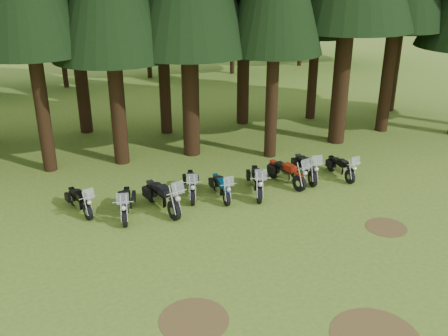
{
  "coord_description": "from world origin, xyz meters",
  "views": [
    {
      "loc": [
        -5.52,
        -11.89,
        8.42
      ],
      "look_at": [
        0.16,
        5.0,
        1.0
      ],
      "focal_mm": 40.0,
      "sensor_mm": 36.0,
      "label": 1
    }
  ],
  "objects_px": {
    "motorcycle_0": "(80,202)",
    "motorcycle_8": "(341,168)",
    "motorcycle_3": "(191,185)",
    "motorcycle_5": "(257,182)",
    "motorcycle_7": "(306,168)",
    "motorcycle_2": "(162,198)",
    "motorcycle_1": "(126,204)",
    "motorcycle_4": "(221,188)",
    "motorcycle_6": "(286,173)"
  },
  "relations": [
    {
      "from": "motorcycle_5",
      "to": "motorcycle_6",
      "type": "bearing_deg",
      "value": 31.85
    },
    {
      "from": "motorcycle_4",
      "to": "motorcycle_6",
      "type": "relative_size",
      "value": 0.88
    },
    {
      "from": "motorcycle_0",
      "to": "motorcycle_5",
      "type": "distance_m",
      "value": 6.64
    },
    {
      "from": "motorcycle_0",
      "to": "motorcycle_7",
      "type": "xyz_separation_m",
      "value": [
        9.07,
        0.12,
        0.05
      ]
    },
    {
      "from": "motorcycle_1",
      "to": "motorcycle_3",
      "type": "bearing_deg",
      "value": 29.25
    },
    {
      "from": "motorcycle_6",
      "to": "motorcycle_8",
      "type": "bearing_deg",
      "value": -17.9
    },
    {
      "from": "motorcycle_1",
      "to": "motorcycle_6",
      "type": "relative_size",
      "value": 0.97
    },
    {
      "from": "motorcycle_0",
      "to": "motorcycle_1",
      "type": "height_order",
      "value": "motorcycle_1"
    },
    {
      "from": "motorcycle_2",
      "to": "motorcycle_6",
      "type": "xyz_separation_m",
      "value": [
        5.24,
        0.67,
        -0.04
      ]
    },
    {
      "from": "motorcycle_6",
      "to": "motorcycle_3",
      "type": "bearing_deg",
      "value": 161.13
    },
    {
      "from": "motorcycle_5",
      "to": "motorcycle_7",
      "type": "relative_size",
      "value": 1.02
    },
    {
      "from": "motorcycle_1",
      "to": "motorcycle_7",
      "type": "relative_size",
      "value": 0.95
    },
    {
      "from": "motorcycle_4",
      "to": "motorcycle_7",
      "type": "distance_m",
      "value": 3.94
    },
    {
      "from": "motorcycle_5",
      "to": "motorcycle_6",
      "type": "xyz_separation_m",
      "value": [
        1.46,
        0.43,
        -0.01
      ]
    },
    {
      "from": "motorcycle_1",
      "to": "motorcycle_7",
      "type": "distance_m",
      "value": 7.61
    },
    {
      "from": "motorcycle_1",
      "to": "motorcycle_8",
      "type": "distance_m",
      "value": 9.05
    },
    {
      "from": "motorcycle_5",
      "to": "motorcycle_4",
      "type": "bearing_deg",
      "value": -168.08
    },
    {
      "from": "motorcycle_0",
      "to": "motorcycle_5",
      "type": "bearing_deg",
      "value": -22.93
    },
    {
      "from": "motorcycle_2",
      "to": "motorcycle_7",
      "type": "height_order",
      "value": "motorcycle_2"
    },
    {
      "from": "motorcycle_1",
      "to": "motorcycle_3",
      "type": "xyz_separation_m",
      "value": [
        2.63,
        0.84,
        -0.01
      ]
    },
    {
      "from": "motorcycle_0",
      "to": "motorcycle_2",
      "type": "distance_m",
      "value": 2.96
    },
    {
      "from": "motorcycle_0",
      "to": "motorcycle_3",
      "type": "relative_size",
      "value": 0.93
    },
    {
      "from": "motorcycle_2",
      "to": "motorcycle_7",
      "type": "xyz_separation_m",
      "value": [
        6.23,
        0.94,
        -0.04
      ]
    },
    {
      "from": "motorcycle_0",
      "to": "motorcycle_6",
      "type": "bearing_deg",
      "value": -19.05
    },
    {
      "from": "motorcycle_5",
      "to": "motorcycle_0",
      "type": "bearing_deg",
      "value": -169.31
    },
    {
      "from": "motorcycle_3",
      "to": "motorcycle_5",
      "type": "xyz_separation_m",
      "value": [
        2.47,
        -0.59,
        0.04
      ]
    },
    {
      "from": "motorcycle_3",
      "to": "motorcycle_8",
      "type": "relative_size",
      "value": 1.08
    },
    {
      "from": "motorcycle_2",
      "to": "motorcycle_3",
      "type": "distance_m",
      "value": 1.55
    },
    {
      "from": "motorcycle_0",
      "to": "motorcycle_8",
      "type": "relative_size",
      "value": 1.01
    },
    {
      "from": "motorcycle_5",
      "to": "motorcycle_2",
      "type": "bearing_deg",
      "value": -160.68
    },
    {
      "from": "motorcycle_1",
      "to": "motorcycle_8",
      "type": "relative_size",
      "value": 1.09
    },
    {
      "from": "motorcycle_7",
      "to": "motorcycle_5",
      "type": "bearing_deg",
      "value": -159.25
    },
    {
      "from": "motorcycle_2",
      "to": "motorcycle_3",
      "type": "bearing_deg",
      "value": 16.33
    },
    {
      "from": "motorcycle_5",
      "to": "motorcycle_3",
      "type": "bearing_deg",
      "value": -177.84
    },
    {
      "from": "motorcycle_3",
      "to": "motorcycle_7",
      "type": "relative_size",
      "value": 0.94
    },
    {
      "from": "motorcycle_5",
      "to": "motorcycle_8",
      "type": "distance_m",
      "value": 3.95
    },
    {
      "from": "motorcycle_2",
      "to": "motorcycle_8",
      "type": "bearing_deg",
      "value": -11.7
    },
    {
      "from": "motorcycle_3",
      "to": "motorcycle_8",
      "type": "height_order",
      "value": "motorcycle_3"
    },
    {
      "from": "motorcycle_0",
      "to": "motorcycle_4",
      "type": "relative_size",
      "value": 1.01
    },
    {
      "from": "motorcycle_3",
      "to": "motorcycle_8",
      "type": "bearing_deg",
      "value": 10.08
    },
    {
      "from": "motorcycle_5",
      "to": "motorcycle_7",
      "type": "distance_m",
      "value": 2.55
    },
    {
      "from": "motorcycle_6",
      "to": "motorcycle_7",
      "type": "xyz_separation_m",
      "value": [
        1.0,
        0.26,
        0.0
      ]
    },
    {
      "from": "motorcycle_1",
      "to": "motorcycle_7",
      "type": "height_order",
      "value": "motorcycle_7"
    },
    {
      "from": "motorcycle_8",
      "to": "motorcycle_3",
      "type": "bearing_deg",
      "value": 175.11
    },
    {
      "from": "motorcycle_5",
      "to": "motorcycle_7",
      "type": "bearing_deg",
      "value": 31.26
    },
    {
      "from": "motorcycle_2",
      "to": "motorcycle_8",
      "type": "xyz_separation_m",
      "value": [
        7.71,
        0.61,
        -0.1
      ]
    },
    {
      "from": "motorcycle_0",
      "to": "motorcycle_3",
      "type": "xyz_separation_m",
      "value": [
        4.15,
        0.02,
        0.02
      ]
    },
    {
      "from": "motorcycle_0",
      "to": "motorcycle_1",
      "type": "relative_size",
      "value": 0.92
    },
    {
      "from": "motorcycle_7",
      "to": "motorcycle_8",
      "type": "distance_m",
      "value": 1.51
    },
    {
      "from": "motorcycle_3",
      "to": "motorcycle_6",
      "type": "bearing_deg",
      "value": 9.7
    }
  ]
}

